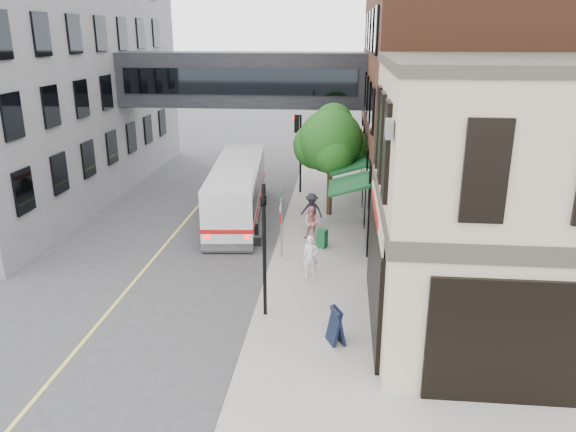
% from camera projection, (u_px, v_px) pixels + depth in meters
% --- Properties ---
extents(ground, '(120.00, 120.00, 0.00)m').
position_uv_depth(ground, '(243.00, 349.00, 16.92)').
color(ground, '#38383A').
rests_on(ground, ground).
extents(sidewalk_main, '(4.00, 60.00, 0.15)m').
position_uv_depth(sidewalk_main, '(326.00, 209.00, 29.94)').
color(sidewalk_main, gray).
rests_on(sidewalk_main, ground).
extents(corner_building, '(10.19, 8.12, 8.45)m').
position_uv_depth(corner_building, '(549.00, 205.00, 16.65)').
color(corner_building, '#BBA48F').
rests_on(corner_building, ground).
extents(brick_building, '(13.76, 18.00, 14.00)m').
position_uv_depth(brick_building, '(489.00, 76.00, 27.97)').
color(brick_building, '#4B2617').
rests_on(brick_building, ground).
extents(skyway_bridge, '(14.00, 3.18, 3.00)m').
position_uv_depth(skyway_bridge, '(243.00, 79.00, 32.17)').
color(skyway_bridge, black).
rests_on(skyway_bridge, ground).
extents(traffic_signal_near, '(0.44, 0.22, 4.60)m').
position_uv_depth(traffic_signal_near, '(263.00, 234.00, 17.84)').
color(traffic_signal_near, black).
rests_on(traffic_signal_near, sidewalk_main).
extents(traffic_signal_far, '(0.53, 0.28, 4.50)m').
position_uv_depth(traffic_signal_far, '(298.00, 138.00, 31.92)').
color(traffic_signal_far, black).
rests_on(traffic_signal_far, sidewalk_main).
extents(street_sign_pole, '(0.08, 0.75, 3.00)m').
position_uv_depth(street_sign_pole, '(281.00, 216.00, 22.90)').
color(street_sign_pole, gray).
rests_on(street_sign_pole, sidewalk_main).
extents(street_tree, '(3.80, 3.20, 5.60)m').
position_uv_depth(street_tree, '(331.00, 141.00, 27.98)').
color(street_tree, '#382619').
rests_on(street_tree, sidewalk_main).
extents(lane_marking, '(0.12, 40.00, 0.01)m').
position_uv_depth(lane_marking, '(176.00, 232.00, 26.84)').
color(lane_marking, '#D8CC4C').
rests_on(lane_marking, ground).
extents(bus, '(3.24, 10.47, 2.77)m').
position_uv_depth(bus, '(237.00, 188.00, 28.49)').
color(bus, silver).
rests_on(bus, ground).
extents(pedestrian_a, '(0.65, 0.48, 1.65)m').
position_uv_depth(pedestrian_a, '(311.00, 257.00, 21.33)').
color(pedestrian_a, white).
rests_on(pedestrian_a, sidewalk_main).
extents(pedestrian_b, '(0.84, 0.70, 1.54)m').
position_uv_depth(pedestrian_b, '(312.00, 223.00, 25.22)').
color(pedestrian_b, pink).
rests_on(pedestrian_b, sidewalk_main).
extents(pedestrian_c, '(1.25, 0.96, 1.70)m').
position_uv_depth(pedestrian_c, '(312.00, 210.00, 26.72)').
color(pedestrian_c, '#212129').
rests_on(pedestrian_c, sidewalk_main).
extents(newspaper_box, '(0.52, 0.50, 0.82)m').
position_uv_depth(newspaper_box, '(322.00, 238.00, 24.37)').
color(newspaper_box, '#13572B').
rests_on(newspaper_box, sidewalk_main).
extents(sandwich_board, '(0.63, 0.74, 1.13)m').
position_uv_depth(sandwich_board, '(336.00, 326.00, 16.84)').
color(sandwich_board, black).
rests_on(sandwich_board, sidewalk_main).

